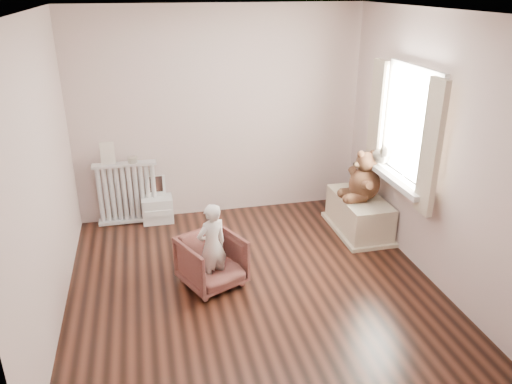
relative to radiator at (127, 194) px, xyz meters
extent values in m
cube|color=black|center=(1.20, -1.68, -0.39)|extent=(3.60, 3.60, 0.01)
cube|color=white|center=(1.20, -1.68, 2.21)|extent=(3.60, 3.60, 0.01)
cube|color=beige|center=(1.20, 0.12, 0.91)|extent=(3.60, 0.02, 2.60)
cube|color=beige|center=(1.20, -3.48, 0.91)|extent=(3.60, 0.02, 2.60)
cube|color=beige|center=(-0.60, -1.68, 0.91)|extent=(0.02, 3.60, 2.60)
cube|color=beige|center=(3.00, -1.68, 0.91)|extent=(0.02, 3.60, 2.60)
cube|color=white|center=(2.96, -1.38, 1.06)|extent=(0.03, 0.90, 1.10)
cube|color=silver|center=(2.87, -1.38, 0.48)|extent=(0.22, 1.10, 0.06)
cube|color=beige|center=(2.85, -1.95, 1.00)|extent=(0.06, 0.26, 1.30)
cube|color=beige|center=(2.85, -0.81, 1.00)|extent=(0.06, 0.26, 1.30)
cube|color=silver|center=(0.00, 0.00, 0.00)|extent=(0.76, 0.14, 0.80)
cube|color=beige|center=(-0.18, 0.00, 0.55)|extent=(0.17, 0.01, 0.28)
cylinder|color=#A59E8C|center=(0.10, 0.00, 0.45)|extent=(0.11, 0.11, 0.07)
cube|color=silver|center=(0.35, -0.03, -0.11)|extent=(0.38, 0.27, 0.59)
imported|color=brown|center=(0.81, -1.61, -0.13)|extent=(0.74, 0.75, 0.52)
imported|color=white|center=(0.81, -1.66, 0.07)|extent=(0.38, 0.33, 0.88)
cube|color=beige|center=(2.72, -0.85, -0.19)|extent=(0.50, 0.94, 0.44)
camera|label=1|loc=(0.27, -5.88, 2.43)|focal=35.00mm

